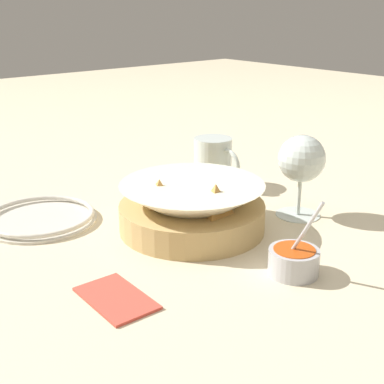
{
  "coord_description": "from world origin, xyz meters",
  "views": [
    {
      "loc": [
        0.61,
        -0.49,
        0.35
      ],
      "look_at": [
        -0.01,
        0.03,
        0.07
      ],
      "focal_mm": 50.0,
      "sensor_mm": 36.0,
      "label": 1
    }
  ],
  "objects": [
    {
      "name": "wine_glass",
      "position": [
        0.07,
        0.21,
        0.1
      ],
      "size": [
        0.08,
        0.08,
        0.14
      ],
      "color": "silver",
      "rests_on": "ground_plane"
    },
    {
      "name": "side_plate",
      "position": [
        -0.2,
        -0.15,
        0.01
      ],
      "size": [
        0.19,
        0.19,
        0.01
      ],
      "color": "silver",
      "rests_on": "ground_plane"
    },
    {
      "name": "food_basket",
      "position": [
        -0.01,
        0.03,
        0.04
      ],
      "size": [
        0.24,
        0.24,
        0.09
      ],
      "color": "tan",
      "rests_on": "ground_plane"
    },
    {
      "name": "napkin",
      "position": [
        0.1,
        -0.19,
        0.0
      ],
      "size": [
        0.11,
        0.07,
        0.01
      ],
      "color": "#DB4C3D",
      "rests_on": "ground_plane"
    },
    {
      "name": "beer_mug",
      "position": [
        -0.16,
        0.21,
        0.05
      ],
      "size": [
        0.12,
        0.08,
        0.1
      ],
      "color": "silver",
      "rests_on": "ground_plane"
    },
    {
      "name": "ground_plane",
      "position": [
        0.0,
        0.0,
        0.0
      ],
      "size": [
        4.0,
        4.0,
        0.0
      ],
      "primitive_type": "plane",
      "color": "beige"
    },
    {
      "name": "sauce_cup",
      "position": [
        0.2,
        0.04,
        0.02
      ],
      "size": [
        0.08,
        0.07,
        0.12
      ],
      "color": "#B7B7BC",
      "rests_on": "ground_plane"
    }
  ]
}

